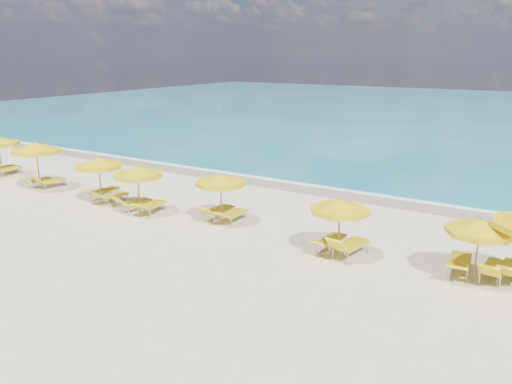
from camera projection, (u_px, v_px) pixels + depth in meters
The scene contains 27 objects.
ground_plane at pixel (237, 228), 20.46m from camera, with size 120.00×120.00×0.00m, color beige.
ocean at pixel (458, 113), 59.85m from camera, with size 120.00×80.00×0.30m, color #15707A.
wet_sand_band at pixel (314, 188), 26.54m from camera, with size 120.00×2.60×0.01m, color tan.
foam_line at pixel (320, 185), 27.19m from camera, with size 120.00×1.20×0.03m, color white.
whitecap_near at pixel (296, 149), 37.44m from camera, with size 14.00×0.36×0.05m, color white.
whitecap_far at pixel (512, 152), 36.12m from camera, with size 18.00×0.30×0.05m, color white.
umbrella_1 at pixel (36, 148), 25.92m from camera, with size 2.74×2.74×2.56m.
umbrella_2 at pixel (99, 163), 23.52m from camera, with size 2.94×2.94×2.26m.
umbrella_3 at pixel (137, 172), 21.96m from camera, with size 2.61×2.61×2.21m.
umbrella_4 at pixel (221, 180), 20.78m from camera, with size 2.24×2.24×2.16m.
umbrella_5 at pixel (340, 206), 17.26m from camera, with size 2.38×2.38×2.14m.
umbrella_6 at pixel (480, 228), 15.28m from camera, with size 2.38×2.38×2.10m.
lounger_0_left at pixel (4, 169), 29.99m from camera, with size 0.79×1.73×0.67m.
lounger_0_right at pixel (8, 171), 29.33m from camera, with size 0.71×1.87×0.83m.
lounger_1_left at pixel (38, 183), 26.84m from camera, with size 0.72×1.71×0.75m.
lounger_1_right at pixel (52, 184), 26.64m from camera, with size 0.88×1.81×0.82m.
lounger_2_left at pixel (104, 194), 24.66m from camera, with size 0.68×2.00×0.74m.
lounger_2_right at pixel (114, 198), 23.99m from camera, with size 0.81×1.80×0.65m.
lounger_3_left at pixel (135, 206), 22.75m from camera, with size 0.95×1.91×0.88m.
lounger_3_right at pixel (152, 208), 22.36m from camera, with size 0.84×1.96×0.76m.
lounger_4_left at pixel (218, 213), 21.61m from camera, with size 0.79×1.99×0.84m.
lounger_4_right at pixel (233, 217), 21.25m from camera, with size 0.63×1.83×0.71m.
lounger_5_left at pixel (330, 244), 18.22m from camera, with size 0.75×1.97×0.69m.
lounger_5_right at pixel (350, 249), 17.63m from camera, with size 1.01×2.04×0.97m.
lounger_6_left at pixel (459, 266), 16.27m from camera, with size 0.82×2.10×0.75m.
lounger_6_right at pixel (494, 273), 15.78m from camera, with size 0.77×1.95×0.90m.
lounger_7_left at pixel (511, 273), 15.75m from camera, with size 0.75×1.96×0.88m.
Camera 1 is at (10.77, -16.03, 6.96)m, focal length 35.00 mm.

